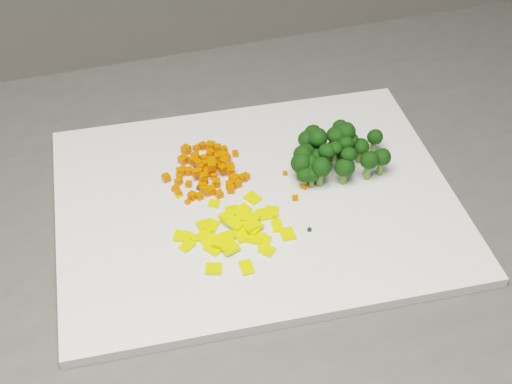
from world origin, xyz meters
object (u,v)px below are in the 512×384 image
object	(u,v)px
carrot_pile	(204,165)
broccoli_pile	(336,147)
cutting_board	(256,202)
pepper_pile	(235,229)

from	to	relation	value
carrot_pile	broccoli_pile	distance (m)	0.17
cutting_board	pepper_pile	bearing A→B (deg)	-130.49
carrot_pile	broccoli_pile	size ratio (longest dim) A/B	0.83
carrot_pile	broccoli_pile	bearing A→B (deg)	-12.85
cutting_board	carrot_pile	world-z (taller)	carrot_pile
cutting_board	pepper_pile	size ratio (longest dim) A/B	3.88
pepper_pile	broccoli_pile	world-z (taller)	broccoli_pile
broccoli_pile	carrot_pile	bearing A→B (deg)	167.15
cutting_board	broccoli_pile	world-z (taller)	broccoli_pile
cutting_board	broccoli_pile	xyz separation A→B (m)	(0.11, 0.03, 0.04)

